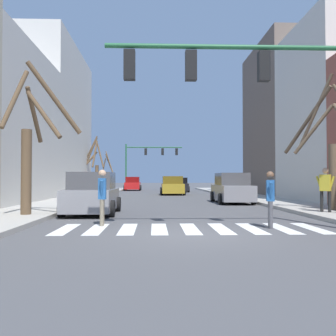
{
  "coord_description": "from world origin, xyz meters",
  "views": [
    {
      "loc": [
        -1.05,
        -10.2,
        1.46
      ],
      "look_at": [
        -0.03,
        18.17,
        2.22
      ],
      "focal_mm": 42.0,
      "sensor_mm": 36.0,
      "label": 1
    }
  ],
  "objects": [
    {
      "name": "traffic_signal_near",
      "position": [
        1.81,
        0.8,
        4.17
      ],
      "size": [
        7.03,
        0.28,
        5.61
      ],
      "color": "#236038",
      "rests_on": "ground_plane"
    },
    {
      "name": "pedestrian_near_right_corner",
      "position": [
        5.65,
        4.92,
        1.17
      ],
      "size": [
        0.62,
        0.55,
        1.73
      ],
      "rotation": [
        0.0,
        0.0,
        2.43
      ],
      "color": "black",
      "rests_on": "sidewalk_right"
    },
    {
      "name": "street_tree_right_mid",
      "position": [
        -5.69,
        28.9,
        1.89
      ],
      "size": [
        1.35,
        1.87,
        4.02
      ],
      "color": "brown",
      "rests_on": "sidewalk_left"
    },
    {
      "name": "crosswalk_stripes",
      "position": [
        -0.0,
        1.22,
        0.0
      ],
      "size": [
        7.65,
        2.6,
        0.01
      ],
      "color": "white",
      "rests_on": "ground_plane"
    },
    {
      "name": "car_at_intersection",
      "position": [
        3.6,
        13.08,
        0.83
      ],
      "size": [
        2.07,
        4.79,
        1.79
      ],
      "rotation": [
        0.0,
        0.0,
        1.57
      ],
      "color": "gray",
      "rests_on": "ground_plane"
    },
    {
      "name": "street_tree_right_near",
      "position": [
        6.39,
        6.11,
        2.61
      ],
      "size": [
        3.14,
        3.42,
        5.77
      ],
      "color": "brown",
      "rests_on": "sidewalk_right"
    },
    {
      "name": "car_parked_right_far",
      "position": [
        1.69,
        32.33,
        0.73
      ],
      "size": [
        2.02,
        4.29,
        1.55
      ],
      "rotation": [
        0.0,
        0.0,
        1.57
      ],
      "color": "black",
      "rests_on": "ground_plane"
    },
    {
      "name": "street_tree_left_near",
      "position": [
        -6.92,
        29.15,
        2.77
      ],
      "size": [
        2.35,
        2.08,
        5.59
      ],
      "color": "brown",
      "rests_on": "sidewalk_left"
    },
    {
      "name": "ground_plane",
      "position": [
        0.0,
        0.0,
        0.0
      ],
      "size": [
        240.0,
        240.0,
        0.0
      ],
      "primitive_type": "plane",
      "color": "#4C4C4F"
    },
    {
      "name": "traffic_signal_far",
      "position": [
        -1.82,
        38.5,
        4.27
      ],
      "size": [
        7.06,
        0.28,
        5.73
      ],
      "color": "#236038",
      "rests_on": "ground_plane"
    },
    {
      "name": "car_parked_left_mid",
      "position": [
        -3.59,
        6.03,
        0.8
      ],
      "size": [
        2.09,
        4.22,
        1.72
      ],
      "rotation": [
        0.0,
        0.0,
        1.57
      ],
      "color": "gray",
      "rests_on": "ground_plane"
    },
    {
      "name": "car_driving_toward_lane",
      "position": [
        -3.62,
        37.7,
        0.77
      ],
      "size": [
        2.02,
        4.31,
        1.65
      ],
      "rotation": [
        0.0,
        0.0,
        1.57
      ],
      "color": "red",
      "rests_on": "ground_plane"
    },
    {
      "name": "pedestrian_on_left_sidewalk",
      "position": [
        -2.66,
        2.05,
        1.03
      ],
      "size": [
        0.25,
        0.75,
        1.74
      ],
      "rotation": [
        0.0,
        0.0,
        4.77
      ],
      "color": "#7A705B",
      "rests_on": "ground_plane"
    },
    {
      "name": "street_tree_right_far",
      "position": [
        -5.56,
        4.35,
        2.72
      ],
      "size": [
        2.43,
        2.64,
        5.68
      ],
      "color": "brown",
      "rests_on": "sidewalk_left"
    },
    {
      "name": "car_parked_left_far",
      "position": [
        0.61,
        25.0,
        0.78
      ],
      "size": [
        2.16,
        4.35,
        1.66
      ],
      "rotation": [
        0.0,
        0.0,
        1.57
      ],
      "color": "#A38423",
      "rests_on": "ground_plane"
    },
    {
      "name": "pedestrian_crossing_street",
      "position": [
        2.39,
        1.3,
        0.99
      ],
      "size": [
        0.3,
        0.72,
        1.68
      ],
      "rotation": [
        0.0,
        0.0,
        4.5
      ],
      "color": "#4C4C51",
      "rests_on": "ground_plane"
    }
  ]
}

